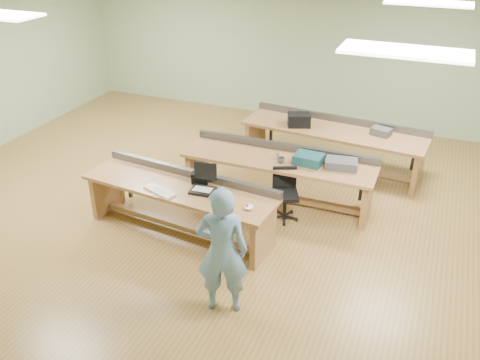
# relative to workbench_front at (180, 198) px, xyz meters

# --- Properties ---
(floor) EXTENTS (10.00, 10.00, 0.00)m
(floor) POSITION_rel_workbench_front_xyz_m (0.25, 1.06, -0.56)
(floor) COLOR olive
(floor) RESTS_ON ground
(ceiling) EXTENTS (10.00, 10.00, 0.00)m
(ceiling) POSITION_rel_workbench_front_xyz_m (0.25, 1.06, 2.44)
(ceiling) COLOR silver
(ceiling) RESTS_ON wall_back
(wall_back) EXTENTS (10.00, 0.04, 3.00)m
(wall_back) POSITION_rel_workbench_front_xyz_m (0.25, 5.06, 0.94)
(wall_back) COLOR #92A980
(wall_back) RESTS_ON floor
(wall_front) EXTENTS (10.00, 0.04, 3.00)m
(wall_front) POSITION_rel_workbench_front_xyz_m (0.25, -2.94, 0.94)
(wall_front) COLOR #92A980
(wall_front) RESTS_ON floor
(fluor_panels) EXTENTS (6.20, 3.50, 0.03)m
(fluor_panels) POSITION_rel_workbench_front_xyz_m (0.25, 1.06, 2.41)
(fluor_panels) COLOR white
(fluor_panels) RESTS_ON ceiling
(workbench_front) EXTENTS (2.90, 1.02, 0.86)m
(workbench_front) POSITION_rel_workbench_front_xyz_m (0.00, 0.00, 0.00)
(workbench_front) COLOR #A07343
(workbench_front) RESTS_ON floor
(workbench_mid) EXTENTS (3.00, 0.82, 0.86)m
(workbench_mid) POSITION_rel_workbench_front_xyz_m (1.01, 1.36, 0.00)
(workbench_mid) COLOR #A07343
(workbench_mid) RESTS_ON floor
(workbench_back) EXTENTS (3.27, 1.14, 0.86)m
(workbench_back) POSITION_rel_workbench_front_xyz_m (1.53, 2.85, 0.01)
(workbench_back) COLOR #A07343
(workbench_back) RESTS_ON floor
(person) EXTENTS (0.68, 0.55, 1.60)m
(person) POSITION_rel_workbench_front_xyz_m (1.20, -1.24, 0.24)
(person) COLOR #6A8CAD
(person) RESTS_ON floor
(laptop_base) EXTENTS (0.34, 0.29, 0.04)m
(laptop_base) POSITION_rel_workbench_front_xyz_m (0.38, -0.04, 0.21)
(laptop_base) COLOR black
(laptop_base) RESTS_ON workbench_front
(laptop_screen) EXTENTS (0.32, 0.04, 0.25)m
(laptop_screen) POSITION_rel_workbench_front_xyz_m (0.37, 0.09, 0.45)
(laptop_screen) COLOR black
(laptop_screen) RESTS_ON laptop_base
(keyboard) EXTENTS (0.52, 0.32, 0.03)m
(keyboard) POSITION_rel_workbench_front_xyz_m (-0.17, -0.26, 0.21)
(keyboard) COLOR white
(keyboard) RESTS_ON workbench_front
(trackball_mouse) EXTENTS (0.15, 0.16, 0.06)m
(trackball_mouse) POSITION_rel_workbench_front_xyz_m (1.12, -0.22, 0.22)
(trackball_mouse) COLOR white
(trackball_mouse) RESTS_ON workbench_front
(camera_bag) EXTENTS (0.26, 0.20, 0.16)m
(camera_bag) POSITION_rel_workbench_front_xyz_m (0.23, 0.18, 0.27)
(camera_bag) COLOR black
(camera_bag) RESTS_ON workbench_front
(task_chair) EXTENTS (0.56, 0.56, 0.79)m
(task_chair) POSITION_rel_workbench_front_xyz_m (1.26, 0.91, -0.27)
(task_chair) COLOR black
(task_chair) RESTS_ON floor
(parts_bin_teal) EXTENTS (0.44, 0.35, 0.15)m
(parts_bin_teal) POSITION_rel_workbench_front_xyz_m (1.48, 1.34, 0.27)
(parts_bin_teal) COLOR #153C44
(parts_bin_teal) RESTS_ON workbench_mid
(parts_bin_grey) EXTENTS (0.50, 0.36, 0.13)m
(parts_bin_grey) POSITION_rel_workbench_front_xyz_m (1.96, 1.40, 0.26)
(parts_bin_grey) COLOR #3D3E40
(parts_bin_grey) RESTS_ON workbench_mid
(mug) EXTENTS (0.12, 0.12, 0.09)m
(mug) POSITION_rel_workbench_front_xyz_m (1.08, 1.21, 0.24)
(mug) COLOR #3D3E40
(mug) RESTS_ON workbench_mid
(drinks_can) EXTENTS (0.08, 0.08, 0.11)m
(drinks_can) POSITION_rel_workbench_front_xyz_m (0.98, 1.32, 0.25)
(drinks_can) COLOR silver
(drinks_can) RESTS_ON workbench_mid
(storage_box_back) EXTENTS (0.46, 0.40, 0.22)m
(storage_box_back) POSITION_rel_workbench_front_xyz_m (0.92, 2.75, 0.31)
(storage_box_back) COLOR black
(storage_box_back) RESTS_ON workbench_back
(tray_back) EXTENTS (0.37, 0.31, 0.13)m
(tray_back) POSITION_rel_workbench_front_xyz_m (2.32, 2.87, 0.26)
(tray_back) COLOR #3D3E40
(tray_back) RESTS_ON workbench_back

